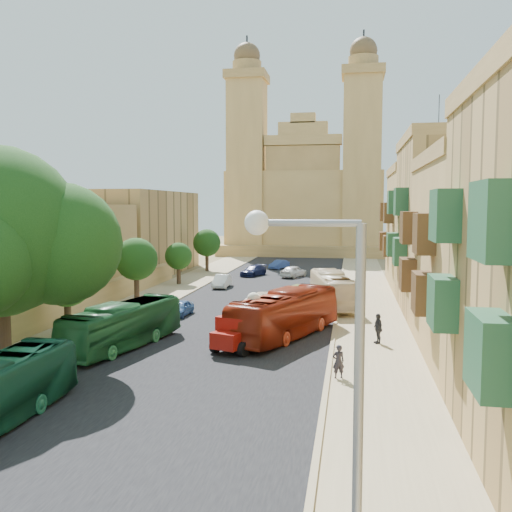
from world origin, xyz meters
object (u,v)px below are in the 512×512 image
(streetlamp, at_px, (331,383))
(bus_red_east, at_px, (285,314))
(street_tree_b, at_px, (136,259))
(car_blue_b, at_px, (279,264))
(olive_pickup, at_px, (297,302))
(street_tree_c, at_px, (179,256))
(car_cream, at_px, (264,299))
(pedestrian_c, at_px, (378,329))
(pedestrian_a, at_px, (338,362))
(car_blue_a, at_px, (180,308))
(street_tree_a, at_px, (67,281))
(street_tree_d, at_px, (207,243))
(car_white_a, at_px, (222,281))
(church, at_px, (306,199))
(car_dkblue, at_px, (253,271))
(bus_green_north, at_px, (123,325))
(car_white_b, at_px, (294,271))
(red_truck, at_px, (247,324))
(bus_cream_east, at_px, (332,290))

(streetlamp, relative_size, bus_red_east, 0.77)
(street_tree_b, bearing_deg, car_blue_b, 72.86)
(street_tree_b, relative_size, olive_pickup, 1.06)
(street_tree_c, xyz_separation_m, streetlamp, (17.72, -48.00, 2.25))
(car_cream, xyz_separation_m, pedestrian_c, (8.66, -11.09, 0.27))
(pedestrian_a, bearing_deg, car_blue_b, -100.29)
(car_blue_a, bearing_deg, street_tree_a, -123.36)
(street_tree_d, bearing_deg, car_white_a, -69.69)
(street_tree_c, bearing_deg, car_white_a, -19.71)
(church, xyz_separation_m, streetlamp, (7.72, -90.61, -4.31))
(bus_red_east, bearing_deg, car_dkblue, -54.85)
(bus_red_east, bearing_deg, church, -64.79)
(olive_pickup, xyz_separation_m, car_blue_a, (-8.67, -1.80, -0.41))
(street_tree_b, relative_size, car_blue_b, 1.59)
(streetlamp, distance_m, car_cream, 36.68)
(bus_green_north, xyz_separation_m, car_white_b, (6.50, 34.48, -0.65))
(bus_green_north, distance_m, car_dkblue, 35.03)
(red_truck, distance_m, pedestrian_a, 7.62)
(church, height_order, car_blue_a, church)
(olive_pickup, height_order, car_dkblue, olive_pickup)
(olive_pickup, height_order, bus_cream_east, bus_cream_east)
(car_cream, xyz_separation_m, car_white_b, (0.44, 19.85, 0.05))
(car_white_a, bearing_deg, car_blue_b, 77.59)
(church, distance_m, bus_green_north, 70.12)
(bus_cream_east, xyz_separation_m, car_white_a, (-11.38, 9.16, -0.76))
(olive_pickup, bearing_deg, bus_green_north, -127.52)
(church, xyz_separation_m, bus_cream_east, (6.50, -53.61, -8.11))
(street_tree_d, bearing_deg, olive_pickup, -62.66)
(olive_pickup, xyz_separation_m, pedestrian_c, (5.69, -8.23, -0.07))
(street_tree_a, height_order, red_truck, street_tree_a)
(street_tree_a, bearing_deg, car_dkblue, 78.34)
(car_white_a, distance_m, pedestrian_a, 31.43)
(street_tree_a, distance_m, street_tree_d, 36.00)
(car_dkblue, xyz_separation_m, car_white_b, (4.83, -0.51, 0.07))
(streetlamp, bearing_deg, street_tree_d, 106.46)
(bus_cream_east, distance_m, pedestrian_c, 12.73)
(bus_red_east, bearing_deg, car_cream, -52.44)
(street_tree_d, distance_m, car_blue_a, 29.53)
(bus_green_north, relative_size, car_white_a, 2.44)
(car_white_b, distance_m, car_blue_b, 8.98)
(street_tree_c, distance_m, bus_green_north, 27.35)
(bus_red_east, bearing_deg, olive_pickup, -68.29)
(red_truck, distance_m, car_white_b, 33.08)
(olive_pickup, distance_m, car_white_b, 22.85)
(streetlamp, height_order, bus_red_east, streetlamp)
(street_tree_b, distance_m, pedestrian_c, 22.88)
(car_cream, bearing_deg, car_dkblue, -90.25)
(car_dkblue, distance_m, car_white_b, 4.86)
(church, height_order, car_white_a, church)
(streetlamp, xyz_separation_m, car_white_b, (-6.26, 55.63, -4.51))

